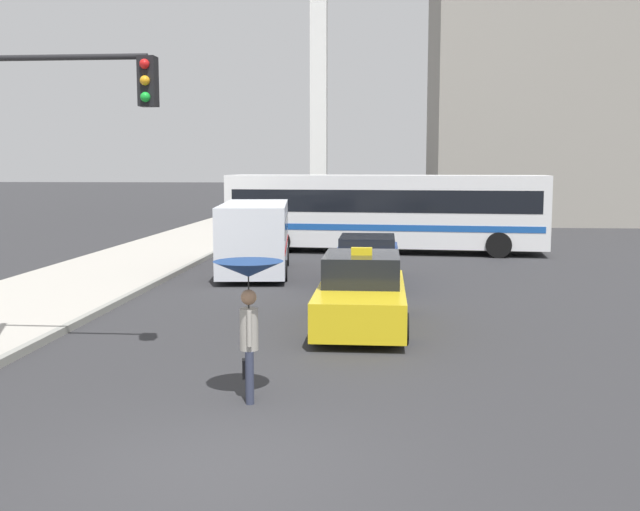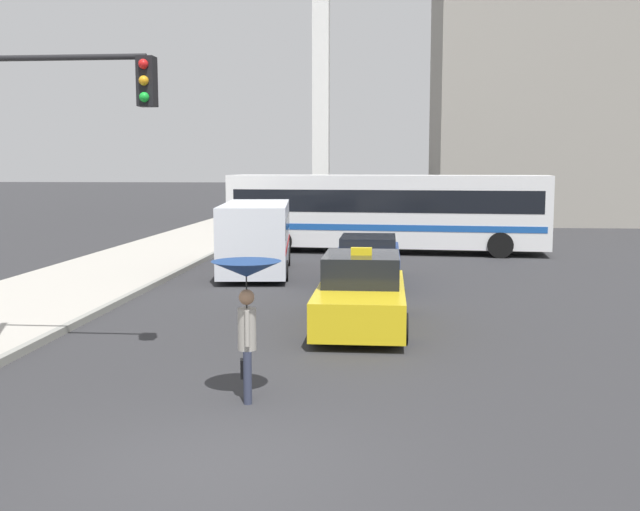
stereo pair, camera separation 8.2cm
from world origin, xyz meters
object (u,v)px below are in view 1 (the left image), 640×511
Objects in this scene: taxi at (361,294)px; ambulance_van at (255,234)px; city_bus at (385,209)px; pedestrian_with_umbrella at (249,288)px; monument_cross at (319,19)px; traffic_light at (46,142)px; sedan_red at (367,261)px.

ambulance_van is (-3.63, 7.74, 0.55)m from taxi.
city_bus is 6.14× the size of pedestrian_with_umbrella.
monument_cross is (-3.69, 12.04, 9.64)m from city_bus.
traffic_light reaches higher than ambulance_van.
sedan_red is at bearing 147.66° from ambulance_van.
pedestrian_with_umbrella is at bearing -0.79° from city_bus.
ambulance_van is at bearing -25.80° from sedan_red.
pedestrian_with_umbrella is at bearing -86.78° from monument_cross.
city_bus reaches higher than ambulance_van.
city_bus is at bearing -91.95° from taxi.
taxi is at bearing -82.97° from monument_cross.
pedestrian_with_umbrella is (-1.93, -19.33, -0.04)m from city_bus.
ambulance_van is 0.47× the size of city_bus.
city_bus is at bearing -72.94° from monument_cross.
taxi is 6.00m from sedan_red.
pedestrian_with_umbrella is at bearing -24.51° from traffic_light.
traffic_light is (-3.68, 1.68, 2.12)m from pedestrian_with_umbrella.
monument_cross reaches higher than ambulance_van.
sedan_red is at bearing 62.01° from traffic_light.
sedan_red is (-0.03, 6.00, -0.04)m from taxi.
city_bus is (0.48, 14.05, 1.00)m from taxi.
ambulance_van is 2.90× the size of pedestrian_with_umbrella.
traffic_light reaches higher than taxi.
traffic_light reaches higher than sedan_red.
monument_cross is (-1.77, 31.37, 9.68)m from pedestrian_with_umbrella.
ambulance_van is 1.09× the size of traffic_light.
ambulance_van is at bearing -91.31° from monument_cross.
traffic_light is (-5.13, -3.60, 3.09)m from taxi.
sedan_red is 2.31× the size of pedestrian_with_umbrella.
traffic_light is at bearing -93.69° from monument_cross.
city_bus reaches higher than sedan_red.
traffic_light is 30.70m from monument_cross.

